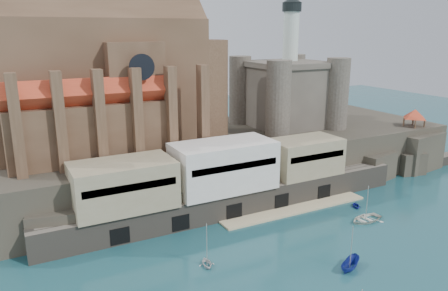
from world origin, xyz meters
TOP-DOWN VIEW (x-y plane):
  - ground at (0.00, 0.00)m, footprint 300.00×300.00m
  - promontory at (-0.19, 39.37)m, footprint 100.00×36.00m
  - quay at (-10.19, 23.07)m, footprint 70.00×12.00m
  - church at (-24.13, 41.85)m, footprint 47.00×25.93m
  - castle_keep at (16.08, 41.08)m, footprint 21.20×21.20m
  - rock_outcrop at (42.00, 25.84)m, footprint 14.50×10.50m
  - pavilion at (42.00, 26.00)m, footprint 6.40×6.40m
  - boat_2 at (-3.72, -2.05)m, footprint 2.31×2.29m
  - boat_4 at (-20.86, 7.95)m, footprint 2.90×2.08m
  - boat_6 at (9.95, 8.47)m, footprint 1.60×4.57m
  - boat_7 at (12.79, 13.69)m, footprint 2.70×2.28m

SIDE VIEW (x-z plane):
  - ground at x=0.00m, z-range 0.00..0.00m
  - boat_2 at x=-3.72m, z-range -2.27..2.27m
  - boat_4 at x=-20.86m, z-range -1.53..1.53m
  - boat_6 at x=9.95m, z-range -3.14..3.14m
  - boat_7 at x=12.79m, z-range -1.34..1.34m
  - rock_outcrop at x=42.00m, z-range -0.33..8.37m
  - promontory at x=-0.19m, z-range -0.08..9.92m
  - quay at x=-10.19m, z-range -0.46..12.59m
  - pavilion at x=42.00m, z-range 10.03..15.43m
  - castle_keep at x=16.08m, z-range 3.66..32.96m
  - church at x=-24.13m, z-range 6.88..37.38m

